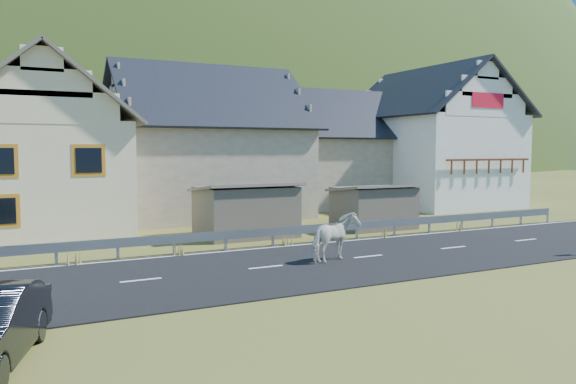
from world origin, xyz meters
TOP-DOWN VIEW (x-y plane):
  - ground at (0.00, 0.00)m, footprint 160.00×160.00m
  - road at (0.00, 0.00)m, footprint 60.00×7.00m
  - lane_markings at (0.00, 0.00)m, footprint 60.00×6.60m
  - guardrail at (-0.00, 3.68)m, footprint 28.10×0.09m
  - shed_left at (-2.00, 6.50)m, footprint 4.30×3.30m
  - shed_right at (4.50, 6.00)m, footprint 3.80×2.90m
  - house_cream at (-10.00, 12.00)m, footprint 7.80×9.80m
  - house_stone_a at (-1.00, 15.00)m, footprint 10.80×9.80m
  - house_stone_b at (9.00, 17.00)m, footprint 9.80×8.80m
  - house_white at (15.00, 14.00)m, footprint 8.80×10.80m
  - mountain at (5.00, 180.00)m, footprint 440.00×280.00m
  - horse at (-1.47, -0.15)m, footprint 1.56×2.13m

SIDE VIEW (x-z plane):
  - mountain at x=5.00m, z-range -150.00..110.00m
  - ground at x=0.00m, z-range 0.00..0.00m
  - road at x=0.00m, z-range 0.00..0.04m
  - lane_markings at x=0.00m, z-range 0.04..0.05m
  - guardrail at x=0.00m, z-range 0.19..0.94m
  - horse at x=-1.47m, z-range 0.04..1.68m
  - shed_right at x=4.50m, z-range -0.10..2.10m
  - shed_left at x=-2.00m, z-range -0.10..2.30m
  - house_stone_b at x=9.00m, z-range 0.19..8.29m
  - house_cream at x=-10.00m, z-range 0.21..8.51m
  - house_stone_a at x=-1.00m, z-range 0.18..9.08m
  - house_white at x=15.00m, z-range 0.21..9.91m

